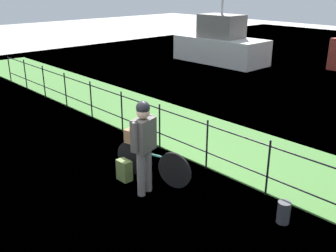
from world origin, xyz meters
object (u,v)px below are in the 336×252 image
object	(u,v)px
wooden_crate	(136,136)
backpack_on_paving	(124,170)
mooring_bollard	(284,212)
moored_boat_mid	(220,45)
bicycle_main	(152,163)
terrier_dog	(137,126)
cyclist_person	(144,140)

from	to	relation	value
wooden_crate	backpack_on_paving	xyz separation A→B (m)	(-0.01, -0.29, -0.60)
mooring_bollard	wooden_crate	bearing A→B (deg)	-166.28
backpack_on_paving	moored_boat_mid	bearing A→B (deg)	120.76
bicycle_main	terrier_dog	world-z (taller)	terrier_dog
terrier_dog	mooring_bollard	xyz separation A→B (m)	(2.72, 0.66, -0.83)
terrier_dog	mooring_bollard	bearing A→B (deg)	13.72
terrier_dog	backpack_on_paving	world-z (taller)	terrier_dog
wooden_crate	bicycle_main	bearing A→B (deg)	14.03
mooring_bollard	terrier_dog	bearing A→B (deg)	-166.28
cyclist_person	moored_boat_mid	world-z (taller)	moored_boat_mid
cyclist_person	moored_boat_mid	bearing A→B (deg)	123.90
cyclist_person	mooring_bollard	xyz separation A→B (m)	(2.14, 0.98, -0.83)
cyclist_person	terrier_dog	bearing A→B (deg)	151.27
bicycle_main	terrier_dog	bearing A→B (deg)	-165.97
moored_boat_mid	wooden_crate	bearing A→B (deg)	-57.71
bicycle_main	mooring_bollard	distance (m)	2.49
wooden_crate	terrier_dog	distance (m)	0.21
cyclist_person	backpack_on_paving	bearing A→B (deg)	178.29
terrier_dog	cyclist_person	size ratio (longest dim) A/B	0.19
bicycle_main	backpack_on_paving	distance (m)	0.54
moored_boat_mid	backpack_on_paving	bearing A→B (deg)	-58.53
wooden_crate	mooring_bollard	bearing A→B (deg)	13.72
terrier_dog	mooring_bollard	size ratio (longest dim) A/B	0.91
cyclist_person	moored_boat_mid	xyz separation A→B (m)	(-6.81, 10.14, -0.20)
wooden_crate	backpack_on_paving	distance (m)	0.67
wooden_crate	terrier_dog	bearing A→B (deg)	14.03
backpack_on_paving	mooring_bollard	size ratio (longest dim) A/B	1.13
backpack_on_paving	mooring_bollard	distance (m)	2.93
cyclist_person	backpack_on_paving	distance (m)	1.01
bicycle_main	terrier_dog	size ratio (longest dim) A/B	4.93
bicycle_main	backpack_on_paving	xyz separation A→B (m)	(-0.35, -0.38, -0.16)
cyclist_person	backpack_on_paving	xyz separation A→B (m)	(-0.62, 0.02, -0.80)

